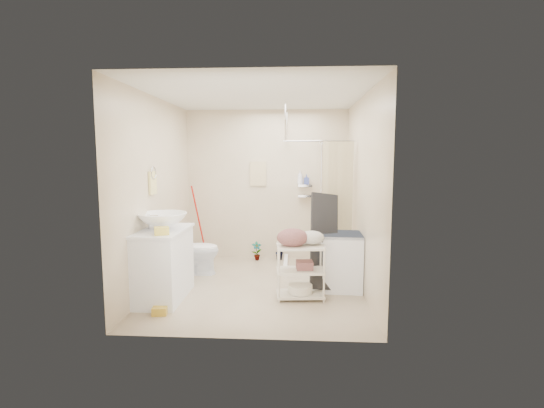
{
  "coord_description": "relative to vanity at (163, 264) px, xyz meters",
  "views": [
    {
      "loc": [
        0.5,
        -5.28,
        1.79
      ],
      "look_at": [
        0.17,
        0.25,
        1.13
      ],
      "focal_mm": 26.0,
      "sensor_mm": 36.0,
      "label": 1
    }
  ],
  "objects": [
    {
      "name": "towel_ring",
      "position": [
        -0.22,
        0.33,
        1.02
      ],
      "size": [
        0.04,
        0.22,
        0.34
      ],
      "primitive_type": null,
      "color": "#FCED8E",
      "rests_on": "wall_left"
    },
    {
      "name": "shampoo_bottle_b",
      "position": [
        1.85,
        2.03,
        0.96
      ],
      "size": [
        0.09,
        0.09,
        0.17
      ],
      "primitive_type": "imported",
      "rotation": [
        0.0,
        0.0,
        0.21
      ],
      "color": "#3D4C9D",
      "rests_on": "shower"
    },
    {
      "name": "wall_left",
      "position": [
        -0.24,
        0.53,
        0.85
      ],
      "size": [
        0.04,
        3.2,
        2.6
      ],
      "primitive_type": "cube",
      "color": "beige",
      "rests_on": "ground"
    },
    {
      "name": "ceiling",
      "position": [
        1.16,
        0.53,
        2.15
      ],
      "size": [
        2.8,
        3.2,
        0.04
      ],
      "primitive_type": "cube",
      "color": "silver",
      "rests_on": "ground"
    },
    {
      "name": "counter_basket",
      "position": [
        0.11,
        -0.33,
        0.49
      ],
      "size": [
        0.2,
        0.18,
        0.09
      ],
      "primitive_type": "cube",
      "rotation": [
        0.0,
        0.0,
        0.39
      ],
      "color": "#E8D149",
      "rests_on": "vanity"
    },
    {
      "name": "vanity",
      "position": [
        0.0,
        0.0,
        0.0
      ],
      "size": [
        0.57,
        1.01,
        0.89
      ],
      "primitive_type": "cube",
      "rotation": [
        0.0,
        0.0,
        -0.0
      ],
      "color": "silver",
      "rests_on": "ground"
    },
    {
      "name": "shampoo_bottle_a",
      "position": [
        1.74,
        2.07,
        0.99
      ],
      "size": [
        0.11,
        0.11,
        0.24
      ],
      "primitive_type": "imported",
      "rotation": [
        0.0,
        0.0,
        -0.26
      ],
      "color": "white",
      "rests_on": "shower"
    },
    {
      "name": "wall_front",
      "position": [
        1.16,
        -1.07,
        0.85
      ],
      "size": [
        2.8,
        0.04,
        2.6
      ],
      "primitive_type": "cube",
      "color": "beige",
      "rests_on": "ground"
    },
    {
      "name": "potted_plant_a",
      "position": [
        1.0,
        1.92,
        -0.28
      ],
      "size": [
        0.2,
        0.16,
        0.32
      ],
      "primitive_type": "imported",
      "rotation": [
        0.0,
        0.0,
        0.32
      ],
      "color": "brown",
      "rests_on": "ground"
    },
    {
      "name": "washing_machine",
      "position": [
        2.3,
        0.52,
        -0.06
      ],
      "size": [
        0.55,
        0.57,
        0.76
      ],
      "primitive_type": "cube",
      "rotation": [
        0.0,
        0.0,
        -0.05
      ],
      "color": "white",
      "rests_on": "ground"
    },
    {
      "name": "sink",
      "position": [
        0.01,
        0.01,
        0.55
      ],
      "size": [
        0.75,
        0.75,
        0.21
      ],
      "primitive_type": "imported",
      "rotation": [
        0.0,
        0.0,
        0.29
      ],
      "color": "white",
      "rests_on": "vanity"
    },
    {
      "name": "tp_holder",
      "position": [
        -0.2,
        0.58,
        0.27
      ],
      "size": [
        0.08,
        0.12,
        0.14
      ],
      "primitive_type": null,
      "color": "white",
      "rests_on": "wall_left"
    },
    {
      "name": "hanging_towel",
      "position": [
        1.01,
        2.11,
        1.05
      ],
      "size": [
        0.28,
        0.03,
        0.42
      ],
      "primitive_type": "cube",
      "color": "beige",
      "rests_on": "wall_back"
    },
    {
      "name": "shower",
      "position": [
        2.01,
        1.58,
        0.6
      ],
      "size": [
        1.1,
        1.1,
        2.1
      ],
      "primitive_type": null,
      "color": "white",
      "rests_on": "ground"
    },
    {
      "name": "mop",
      "position": [
        -0.06,
        1.97,
        0.2
      ],
      "size": [
        0.13,
        0.13,
        1.29
      ],
      "primitive_type": null,
      "rotation": [
        0.0,
        0.0,
        0.05
      ],
      "color": "red",
      "rests_on": "ground"
    },
    {
      "name": "floor_basket",
      "position": [
        0.13,
        -0.52,
        -0.38
      ],
      "size": [
        0.26,
        0.21,
        0.13
      ],
      "primitive_type": "cube",
      "rotation": [
        0.0,
        0.0,
        0.13
      ],
      "color": "gold",
      "rests_on": "ground"
    },
    {
      "name": "wall_back",
      "position": [
        1.16,
        2.13,
        0.85
      ],
      "size": [
        2.8,
        0.04,
        2.6
      ],
      "primitive_type": "cube",
      "color": "beige",
      "rests_on": "ground"
    },
    {
      "name": "ironing_board",
      "position": [
        2.05,
        0.46,
        0.23
      ],
      "size": [
        0.4,
        0.23,
        1.35
      ],
      "primitive_type": null,
      "rotation": [
        0.0,
        0.0,
        0.34
      ],
      "color": "black",
      "rests_on": "ground"
    },
    {
      "name": "floor",
      "position": [
        1.16,
        0.53,
        -0.45
      ],
      "size": [
        3.2,
        3.2,
        0.0
      ],
      "primitive_type": "plane",
      "color": "tan",
      "rests_on": "ground"
    },
    {
      "name": "wall_right",
      "position": [
        2.56,
        0.53,
        0.85
      ],
      "size": [
        0.04,
        3.2,
        2.6
      ],
      "primitive_type": "cube",
      "color": "beige",
      "rests_on": "ground"
    },
    {
      "name": "laundry_rack",
      "position": [
        1.73,
        0.11,
        -0.03
      ],
      "size": [
        0.62,
        0.4,
        0.82
      ],
      "primitive_type": null,
      "rotation": [
        0.0,
        0.0,
        0.08
      ],
      "color": "beige",
      "rests_on": "ground"
    },
    {
      "name": "potted_plant_b",
      "position": [
        1.41,
        1.98,
        -0.3
      ],
      "size": [
        0.18,
        0.15,
        0.3
      ],
      "primitive_type": "imported",
      "rotation": [
        0.0,
        0.0,
        -0.13
      ],
      "color": "brown",
      "rests_on": "ground"
    },
    {
      "name": "toilet",
      "position": [
        0.12,
        1.08,
        -0.07
      ],
      "size": [
        0.75,
        0.45,
        0.75
      ],
      "primitive_type": "imported",
      "rotation": [
        0.0,
        0.0,
        1.61
      ],
      "color": "white",
      "rests_on": "ground"
    }
  ]
}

